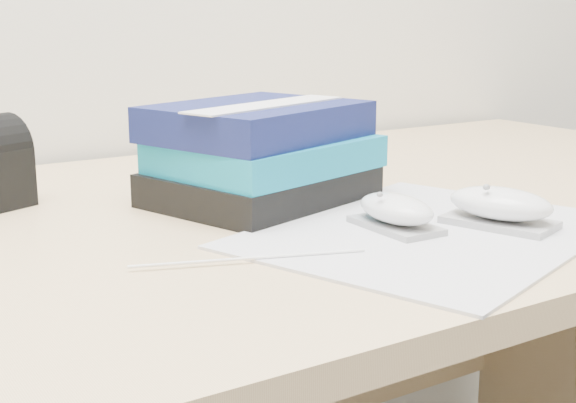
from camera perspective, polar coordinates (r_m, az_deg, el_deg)
desk at (r=1.09m, az=-2.19°, el=-11.44°), size 1.60×0.80×0.73m
mousepad at (r=0.84m, az=10.04°, el=-2.12°), size 0.46×0.40×0.00m
mouse_rear at (r=0.84m, az=7.68°, el=-0.72°), size 0.06×0.10×0.04m
mouse_front at (r=0.87m, az=14.85°, el=-0.36°), size 0.10×0.13×0.05m
usb_cable at (r=0.73m, az=-2.73°, el=-4.06°), size 0.21×0.07×0.00m
book_stack at (r=0.95m, az=-1.94°, el=3.41°), size 0.29×0.26×0.12m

